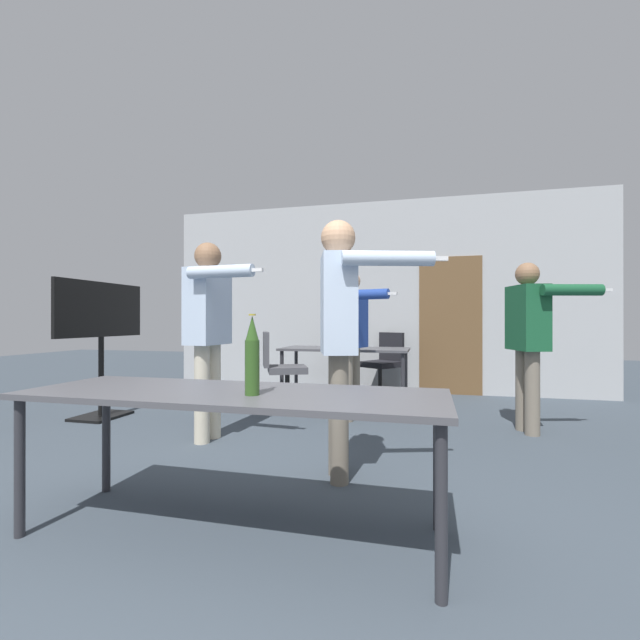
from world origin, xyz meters
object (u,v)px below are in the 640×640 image
object	(u,v)px
tv_screen	(101,331)
office_chair_far_right	(281,373)
person_center_tall	(209,320)
person_near_casual	(352,330)
person_left_plaid	(529,331)
office_chair_side_rolled	(383,366)
beer_bottle	(252,357)
person_far_watching	(340,320)

from	to	relation	value
tv_screen	office_chair_far_right	distance (m)	2.11
person_center_tall	person_near_casual	world-z (taller)	person_center_tall
person_left_plaid	person_near_casual	world-z (taller)	person_left_plaid
person_center_tall	office_chair_far_right	size ratio (longest dim) A/B	1.89
person_left_plaid	office_chair_side_rolled	xyz separation A→B (m)	(-1.60, 1.78, -0.57)
tv_screen	person_left_plaid	distance (m)	4.57
person_center_tall	beer_bottle	distance (m)	1.95
person_left_plaid	person_far_watching	bearing A→B (deg)	-58.21
office_chair_far_right	beer_bottle	size ratio (longest dim) A/B	2.42
tv_screen	person_center_tall	size ratio (longest dim) A/B	0.85
person_left_plaid	person_center_tall	xyz separation A→B (m)	(-2.89, -1.01, 0.10)
person_near_casual	office_chair_far_right	distance (m)	1.11
person_center_tall	beer_bottle	xyz separation A→B (m)	(1.11, -1.60, -0.18)
person_center_tall	office_chair_far_right	bearing A→B (deg)	176.48
person_left_plaid	beer_bottle	world-z (taller)	person_left_plaid
person_center_tall	beer_bottle	world-z (taller)	person_center_tall
office_chair_side_rolled	beer_bottle	world-z (taller)	beer_bottle
office_chair_side_rolled	office_chair_far_right	xyz separation A→B (m)	(-1.11, -1.38, 0.03)
tv_screen	person_left_plaid	xyz separation A→B (m)	(4.54, 0.47, 0.02)
person_left_plaid	person_center_tall	size ratio (longest dim) A/B	0.92
office_chair_side_rolled	tv_screen	bearing A→B (deg)	72.18
person_near_casual	beer_bottle	world-z (taller)	person_near_casual
person_center_tall	person_near_casual	size ratio (longest dim) A/B	1.10
person_near_casual	tv_screen	bearing A→B (deg)	-62.63
person_far_watching	tv_screen	bearing A→B (deg)	-128.52
person_left_plaid	office_chair_far_right	xyz separation A→B (m)	(-2.70, 0.41, -0.54)
person_far_watching	office_chair_far_right	world-z (taller)	person_far_watching
office_chair_side_rolled	beer_bottle	size ratio (longest dim) A/B	2.32
person_center_tall	office_chair_far_right	distance (m)	1.57
office_chair_far_right	tv_screen	bearing A→B (deg)	-88.20
tv_screen	person_far_watching	distance (m)	3.23
person_near_casual	office_chair_far_right	bearing A→B (deg)	-92.11
tv_screen	office_chair_side_rolled	xyz separation A→B (m)	(2.95, 2.26, -0.55)
person_near_casual	office_chair_side_rolled	xyz separation A→B (m)	(0.18, 1.67, -0.56)
person_near_casual	office_chair_far_right	size ratio (longest dim) A/B	1.72
person_left_plaid	person_center_tall	world-z (taller)	person_center_tall
person_far_watching	office_chair_side_rolled	bearing A→B (deg)	163.73
person_far_watching	beer_bottle	world-z (taller)	person_far_watching
person_near_casual	person_far_watching	bearing A→B (deg)	22.87
office_chair_side_rolled	beer_bottle	xyz separation A→B (m)	(-0.19, -4.39, 0.49)
beer_bottle	office_chair_far_right	bearing A→B (deg)	106.92
person_center_tall	person_far_watching	xyz separation A→B (m)	(1.35, -0.63, -0.00)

